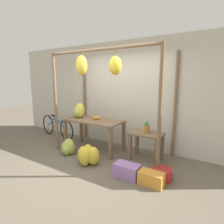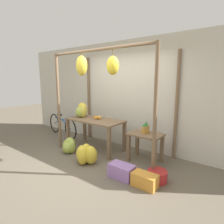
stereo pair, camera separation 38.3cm
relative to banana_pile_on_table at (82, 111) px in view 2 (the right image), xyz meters
name	(u,v)px [view 2 (the right image)]	position (x,y,z in m)	size (l,w,h in m)	color
ground_plane	(86,166)	(0.99, -0.87, -0.97)	(20.00, 20.00, 0.00)	#665B4C
shop_wall_back	(127,95)	(0.99, 0.73, 0.43)	(8.00, 0.08, 2.80)	beige
stall_awning	(103,83)	(0.96, -0.23, 0.76)	(2.77, 1.27, 2.44)	brown
display_table_main	(95,124)	(0.49, -0.02, -0.29)	(1.51, 0.72, 0.79)	brown
display_table_side	(145,141)	(1.88, 0.10, -0.50)	(0.72, 0.49, 0.64)	brown
banana_pile_on_table	(82,111)	(0.00, 0.00, 0.00)	(0.40, 0.44, 0.39)	gold
orange_pile	(97,118)	(0.51, 0.03, -0.13)	(0.19, 0.16, 0.09)	orange
pineapple_cluster	(145,128)	(1.86, 0.10, -0.22)	(0.16, 0.17, 0.28)	#A3702D
banana_pile_ground_left	(69,146)	(0.14, -0.60, -0.80)	(0.42, 0.44, 0.39)	#9EB247
banana_pile_ground_right	(86,154)	(0.90, -0.78, -0.77)	(0.58, 0.46, 0.43)	gold
fruit_crate_white	(122,171)	(1.87, -0.82, -0.84)	(0.47, 0.27, 0.26)	#9970B7
blue_bucket	(157,176)	(2.44, -0.53, -0.87)	(0.36, 0.36, 0.20)	#AD2323
parked_bicycle	(62,125)	(-1.15, 0.20, -0.63)	(1.69, 0.34, 0.69)	black
fruit_crate_purple	(145,180)	(2.35, -0.82, -0.85)	(0.43, 0.24, 0.23)	orange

